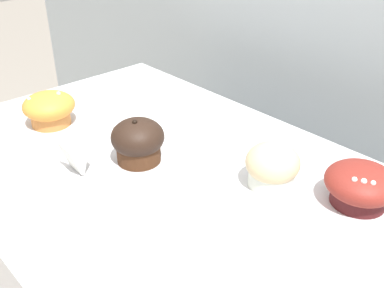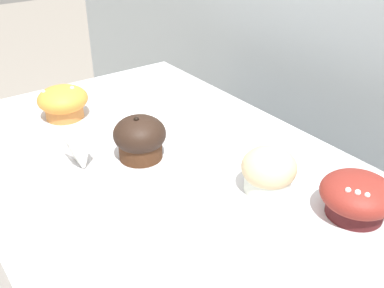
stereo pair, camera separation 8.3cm
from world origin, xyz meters
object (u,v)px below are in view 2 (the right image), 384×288
at_px(muffin_front_center, 269,171).
at_px(muffin_back_left, 357,196).
at_px(muffin_back_right, 140,138).
at_px(muffin_front_left, 63,102).
at_px(serving_plate, 165,116).

bearing_deg(muffin_front_center, muffin_back_left, 27.04).
distance_m(muffin_front_center, muffin_back_right, 0.25).
bearing_deg(muffin_front_left, muffin_back_right, 11.48).
distance_m(muffin_back_left, muffin_front_left, 0.65).
height_order(muffin_back_right, serving_plate, muffin_back_right).
bearing_deg(muffin_back_left, muffin_front_center, -152.96).
relative_size(muffin_back_left, muffin_back_right, 1.17).
xyz_separation_m(muffin_back_left, muffin_front_left, (-0.61, -0.24, 0.00)).
xyz_separation_m(muffin_front_left, serving_plate, (0.14, 0.18, -0.03)).
bearing_deg(muffin_front_center, muffin_back_right, -151.33).
bearing_deg(muffin_back_right, muffin_front_center, 28.67).
xyz_separation_m(muffin_front_center, muffin_back_left, (0.13, 0.07, -0.00)).
bearing_deg(muffin_front_center, muffin_front_left, -160.03).
distance_m(muffin_back_left, serving_plate, 0.47).
relative_size(muffin_back_left, serving_plate, 0.60).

